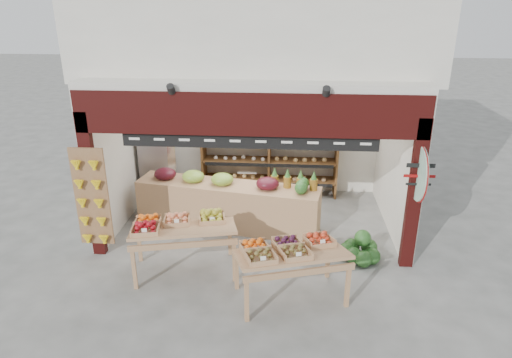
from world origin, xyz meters
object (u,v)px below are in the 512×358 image
object	(u,v)px
watermelon_pile	(360,250)
mid_counter	(227,204)
display_table_right	(287,251)
refrigerator	(158,159)
display_table_left	(176,226)
back_shelving	(269,147)
cardboard_stack	(181,202)

from	to	relation	value
watermelon_pile	mid_counter	bearing A→B (deg)	156.28
display_table_right	watermelon_pile	size ratio (longest dim) A/B	2.57
refrigerator	mid_counter	bearing A→B (deg)	-54.95
display_table_right	display_table_left	bearing A→B (deg)	160.46
back_shelving	mid_counter	distance (m)	2.03
mid_counter	back_shelving	bearing A→B (deg)	66.74
cardboard_stack	mid_counter	xyz separation A→B (m)	(1.09, -0.54, 0.24)
mid_counter	cardboard_stack	bearing A→B (deg)	153.51
display_table_right	cardboard_stack	bearing A→B (deg)	129.04
display_table_left	watermelon_pile	distance (m)	3.26
display_table_right	back_shelving	bearing A→B (deg)	96.50
display_table_right	watermelon_pile	xyz separation A→B (m)	(1.30, 1.20, -0.63)
cardboard_stack	watermelon_pile	bearing A→B (deg)	-24.57
refrigerator	display_table_left	distance (m)	3.18
display_table_left	display_table_right	world-z (taller)	display_table_left
mid_counter	display_table_left	distance (m)	1.80
refrigerator	mid_counter	distance (m)	2.24
refrigerator	back_shelving	bearing A→B (deg)	-7.94
back_shelving	watermelon_pile	size ratio (longest dim) A/B	4.36
display_table_left	watermelon_pile	size ratio (longest dim) A/B	2.60
cardboard_stack	mid_counter	size ratio (longest dim) A/B	0.29
refrigerator	display_table_right	distance (m)	4.70
refrigerator	cardboard_stack	xyz separation A→B (m)	(0.67, -0.77, -0.69)
back_shelving	mid_counter	size ratio (longest dim) A/B	0.84
refrigerator	watermelon_pile	xyz separation A→B (m)	(4.28, -2.43, -0.77)
refrigerator	display_table_left	world-z (taller)	refrigerator
watermelon_pile	back_shelving	bearing A→B (deg)	121.54
cardboard_stack	back_shelving	bearing A→B (deg)	33.51
back_shelving	mid_counter	xyz separation A→B (m)	(-0.76, -1.77, -0.65)
mid_counter	watermelon_pile	xyz separation A→B (m)	(2.53, -1.11, -0.32)
back_shelving	refrigerator	distance (m)	2.56
back_shelving	display_table_right	bearing A→B (deg)	-83.50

